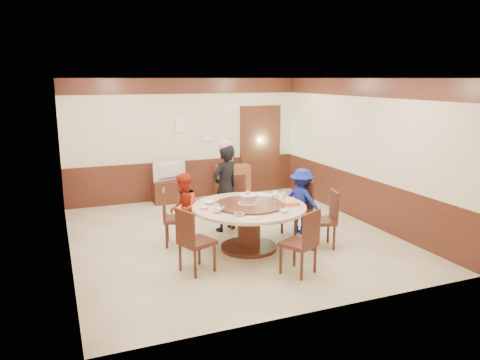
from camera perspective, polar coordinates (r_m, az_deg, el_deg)
name	(u,v)px	position (r m, az deg, el deg)	size (l,w,h in m)	color
room	(231,178)	(8.26, -1.05, 0.29)	(6.00, 6.04, 2.84)	beige
banquet_table	(249,218)	(7.75, 1.11, -4.68)	(1.88, 1.88, 0.78)	#451F15
chair_0	(297,218)	(8.63, 6.97, -4.59)	(0.53, 0.53, 0.97)	#451F15
chair_1	(238,210)	(9.03, -0.27, -3.72)	(0.47, 0.48, 0.97)	#451F15
chair_2	(176,227)	(8.11, -7.80, -5.73)	(0.55, 0.54, 0.97)	#451F15
chair_3	(196,252)	(6.97, -5.39, -8.73)	(0.58, 0.57, 0.97)	#451F15
chair_4	(299,254)	(6.93, 7.26, -8.91)	(0.60, 0.60, 0.97)	#451F15
chair_5	(322,229)	(8.05, 9.99, -5.94)	(0.55, 0.55, 0.97)	#451F15
person_standing	(225,188)	(8.65, -1.83, -0.97)	(0.59, 0.39, 1.63)	black
person_red	(183,209)	(8.02, -6.91, -3.53)	(0.60, 0.47, 1.24)	#B62B18
person_blue	(302,201)	(8.61, 7.54, -2.56)	(0.78, 0.45, 1.21)	navy
birthday_cake	(248,199)	(7.69, 0.96, -2.33)	(0.33, 0.33, 0.21)	white
teapot_left	(217,209)	(7.28, -2.85, -3.55)	(0.17, 0.15, 0.13)	white
teapot_right	(275,195)	(8.14, 4.33, -1.87)	(0.17, 0.15, 0.13)	white
bowl_0	(209,203)	(7.81, -3.75, -2.76)	(0.17, 0.17, 0.04)	white
bowl_1	(284,211)	(7.34, 5.39, -3.77)	(0.15, 0.15, 0.05)	white
bowl_2	(239,214)	(7.14, -0.10, -4.22)	(0.15, 0.15, 0.04)	white
bowl_3	(291,202)	(7.84, 6.19, -2.74)	(0.15, 0.15, 0.05)	white
bowl_4	(205,208)	(7.53, -4.32, -3.39)	(0.14, 0.14, 0.04)	white
bowl_5	(244,195)	(8.30, 0.47, -1.83)	(0.14, 0.14, 0.04)	white
saucer_near	(251,218)	(7.02, 1.31, -4.61)	(0.18, 0.18, 0.01)	white
saucer_far	(261,196)	(8.31, 2.62, -1.93)	(0.18, 0.18, 0.01)	white
shrimp_platter	(292,205)	(7.69, 6.31, -3.01)	(0.30, 0.20, 0.06)	white
bottle_0	(276,199)	(7.79, 4.44, -2.36)	(0.06, 0.06, 0.16)	white
bottle_1	(284,196)	(7.99, 5.41, -2.01)	(0.06, 0.06, 0.16)	white
tv_stand	(172,191)	(10.88, -8.35, -1.37)	(0.85, 0.45, 0.50)	#451F15
television	(171,171)	(10.77, -8.43, 1.10)	(0.79, 0.10, 0.46)	gray
side_cabinet	(233,180)	(11.31, -0.90, -0.05)	(0.80, 0.40, 0.75)	brown
thermos	(231,157)	(11.20, -1.05, 2.76)	(0.15, 0.15, 0.38)	silver
notice_left	(181,125)	(10.90, -7.18, 6.70)	(0.25, 0.00, 0.35)	white
notice_right	(208,136)	(11.12, -3.88, 5.32)	(0.30, 0.00, 0.22)	white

